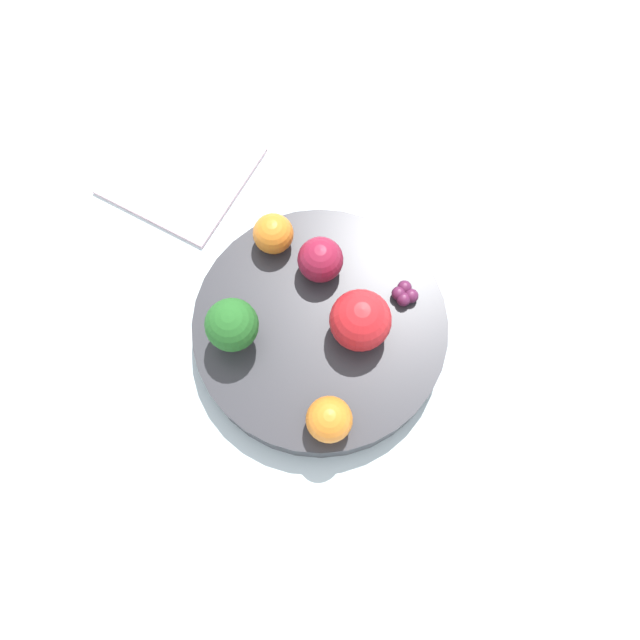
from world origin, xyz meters
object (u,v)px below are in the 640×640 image
at_px(apple_green, 360,324).
at_px(orange_front, 329,419).
at_px(broccoli, 232,326).
at_px(grape_cluster, 404,294).
at_px(napkin, 181,171).
at_px(bowl, 320,329).
at_px(apple_red, 320,260).
at_px(orange_back, 273,234).

distance_m(apple_green, orange_front, 0.10).
relative_size(broccoli, apple_green, 1.06).
relative_size(apple_green, grape_cluster, 2.19).
relative_size(grape_cluster, napkin, 0.15).
bearing_deg(bowl, grape_cluster, -60.67).
bearing_deg(napkin, orange_front, -139.61).
bearing_deg(grape_cluster, apple_red, 80.99).
height_order(bowl, apple_green, apple_green).
distance_m(bowl, apple_red, 0.07).
bearing_deg(apple_red, bowl, -169.55).
xyz_separation_m(apple_green, napkin, (0.17, 0.24, -0.06)).
bearing_deg(broccoli, bowl, -69.09).
height_order(broccoli, napkin, broccoli).
bearing_deg(apple_green, napkin, 54.38).
relative_size(apple_green, orange_front, 1.38).
bearing_deg(orange_front, broccoli, 57.45).
height_order(bowl, orange_front, orange_front).
distance_m(bowl, orange_back, 0.11).
bearing_deg(napkin, orange_back, -122.88).
distance_m(orange_back, grape_cluster, 0.15).
bearing_deg(apple_green, bowl, 83.90).
bearing_deg(napkin, broccoli, -148.99).
distance_m(broccoli, orange_front, 0.13).
height_order(bowl, grape_cluster, grape_cluster).
distance_m(bowl, grape_cluster, 0.10).
distance_m(broccoli, apple_green, 0.12).
relative_size(bowl, apple_green, 4.29).
xyz_separation_m(apple_green, orange_back, (0.09, 0.11, -0.01)).
xyz_separation_m(bowl, napkin, (0.17, 0.20, -0.01)).
height_order(grape_cluster, napkin, grape_cluster).
bearing_deg(apple_green, grape_cluster, -39.04).
xyz_separation_m(bowl, broccoli, (-0.03, 0.08, 0.06)).
xyz_separation_m(orange_back, napkin, (0.09, 0.14, -0.05)).
distance_m(bowl, broccoli, 0.10).
bearing_deg(broccoli, apple_green, -77.64).
height_order(apple_red, orange_back, apple_red).
xyz_separation_m(broccoli, orange_back, (0.11, -0.02, -0.02)).
distance_m(broccoli, grape_cluster, 0.18).
bearing_deg(apple_red, orange_front, -166.30).
distance_m(apple_green, grape_cluster, 0.07).
relative_size(orange_back, napkin, 0.23).
bearing_deg(broccoli, orange_back, -7.85).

